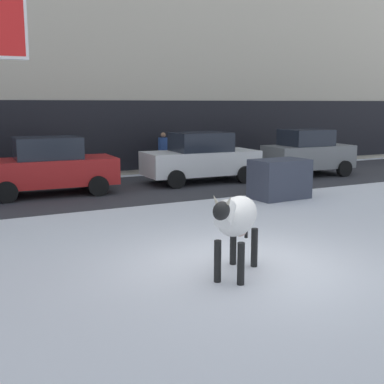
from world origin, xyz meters
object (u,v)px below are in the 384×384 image
at_px(car_white_sedan, 201,158).
at_px(car_grey_hatchback, 308,153).
at_px(cow_holstein, 236,218).
at_px(pedestrian_far_left, 163,154).
at_px(dumpster, 279,179).
at_px(car_red_sedan, 48,167).

bearing_deg(car_white_sedan, car_grey_hatchback, -5.01).
distance_m(cow_holstein, pedestrian_far_left, 12.35).
distance_m(cow_holstein, car_white_sedan, 10.27).
relative_size(car_white_sedan, dumpster, 2.52).
bearing_deg(dumpster, car_white_sedan, 99.07).
xyz_separation_m(car_white_sedan, dumpster, (0.62, -3.91, -0.31)).
height_order(cow_holstein, dumpster, cow_holstein).
distance_m(pedestrian_far_left, dumpster, 6.40).
xyz_separation_m(cow_holstein, dumpster, (5.01, 5.38, -0.40)).
bearing_deg(pedestrian_far_left, cow_holstein, -108.76).
bearing_deg(car_white_sedan, dumpster, -80.93).
height_order(cow_holstein, car_grey_hatchback, car_grey_hatchback).
bearing_deg(cow_holstein, dumpster, 47.05).
relative_size(cow_holstein, car_red_sedan, 0.39).
bearing_deg(dumpster, car_grey_hatchback, 40.82).
distance_m(car_red_sedan, car_grey_hatchback, 10.19).
xyz_separation_m(car_red_sedan, pedestrian_far_left, (5.10, 2.42, -0.03)).
xyz_separation_m(car_red_sedan, car_white_sedan, (5.51, 0.02, 0.00)).
relative_size(cow_holstein, car_white_sedan, 0.39).
bearing_deg(dumpster, cow_holstein, -132.95).
bearing_deg(cow_holstein, car_white_sedan, 64.73).
xyz_separation_m(cow_holstein, pedestrian_far_left, (3.97, 11.69, -0.12)).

